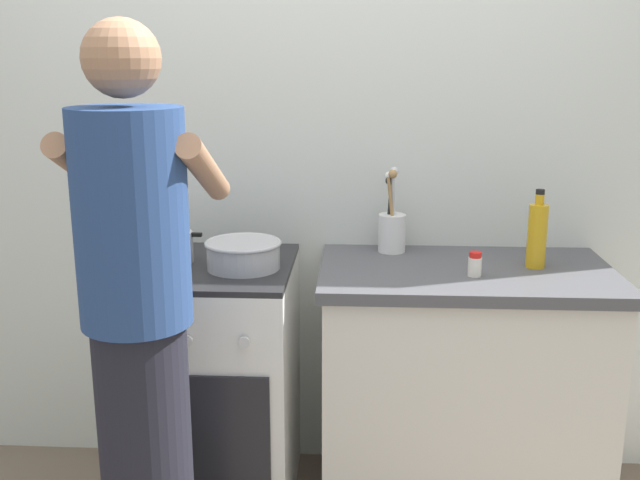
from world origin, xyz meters
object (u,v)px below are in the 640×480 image
Objects in this scene: stove_range at (210,384)px; oil_bottle at (537,234)px; utensil_crock at (392,227)px; person at (139,335)px; spice_bottle at (475,264)px; pot at (167,247)px; mixing_bowl at (243,253)px.

stove_range is 1.27m from oil_bottle.
oil_bottle is at bearing -20.32° from utensil_crock.
person reaches higher than utensil_crock.
pot is at bearing 173.76° from spice_bottle.
stove_range is at bearing 174.53° from spice_bottle.
pot is at bearing 96.99° from person.
utensil_crock is at bearing 26.00° from mixing_bowl.
pot is 0.81m from utensil_crock.
stove_range is 0.52m from pot.
mixing_bowl is at bearing -175.98° from oil_bottle.
person is at bearing -153.76° from spice_bottle.
mixing_bowl reaches higher than spice_bottle.
person is at bearing -111.32° from mixing_bowl.
person is (-0.07, -0.57, 0.41)m from stove_range.
utensil_crock is at bearing 12.91° from pot.
pot is (-0.14, 0.03, 0.50)m from stove_range.
utensil_crock reaches higher than mixing_bowl.
utensil_crock reaches higher than spice_bottle.
stove_range is 3.33× the size of oil_bottle.
stove_range is 1.04m from spice_bottle.
oil_bottle is (0.48, -0.18, 0.02)m from utensil_crock.
oil_bottle is (0.99, 0.07, 0.06)m from mixing_bowl.
person is (-1.20, -0.60, -0.16)m from oil_bottle.
oil_bottle is at bearing 4.02° from mixing_bowl.
person reaches higher than mixing_bowl.
spice_bottle is at bearing -3.49° from mixing_bowl.
pot is 0.79× the size of utensil_crock.
spice_bottle is (0.91, -0.09, 0.49)m from stove_range.
pot is at bearing -179.91° from oil_bottle.
person is at bearing -132.66° from utensil_crock.
pot is 3.06× the size of spice_bottle.
oil_bottle is at bearing 26.52° from person.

